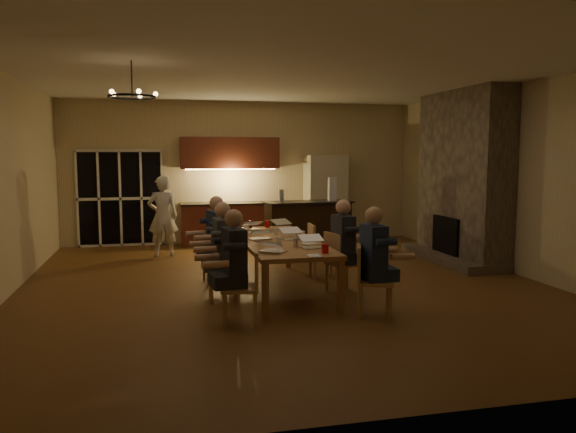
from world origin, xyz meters
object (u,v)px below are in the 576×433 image
at_px(plate_left, 274,250).
at_px(laptop_f, 285,223).
at_px(laptop_d, 293,232).
at_px(can_right, 298,232).
at_px(refrigerator, 325,198).
at_px(redcup_near, 325,249).
at_px(bar_blender, 332,189).
at_px(standing_person, 163,216).
at_px(person_left_far, 217,240).
at_px(laptop_c, 260,232).
at_px(person_right_mid, 343,247).
at_px(plate_far, 298,232).
at_px(dining_table, 279,264).
at_px(redcup_mid, 244,233).
at_px(bar_bottle, 282,196).
at_px(mug_mid, 276,231).
at_px(chair_right_mid, 344,262).
at_px(person_left_near, 234,266).
at_px(plate_near, 310,244).
at_px(redcup_far, 267,224).
at_px(mug_front, 279,241).
at_px(chair_left_near, 240,287).
at_px(chair_right_near, 375,281).
at_px(chandelier, 132,97).
at_px(chair_left_mid, 224,268).
at_px(laptop_b, 314,240).
at_px(can_cola, 250,224).
at_px(mug_back, 246,230).
at_px(chair_right_far, 323,251).
at_px(can_silver, 295,243).
at_px(laptop_a, 273,243).
at_px(laptop_e, 249,223).

bearing_deg(plate_left, laptop_f, 73.31).
bearing_deg(laptop_d, can_right, 52.21).
distance_m(refrigerator, redcup_near, 5.86).
distance_m(laptop_d, bar_blender, 3.20).
distance_m(standing_person, bar_blender, 3.44).
height_order(person_left_far, redcup_near, person_left_far).
distance_m(person_left_far, laptop_c, 0.77).
bearing_deg(person_right_mid, plate_far, 12.48).
relative_size(dining_table, redcup_mid, 25.77).
bearing_deg(person_right_mid, bar_bottle, -1.02).
height_order(laptop_f, plate_far, laptop_f).
bearing_deg(mug_mid, chair_right_mid, -49.16).
xyz_separation_m(person_left_near, person_right_mid, (1.72, 1.06, 0.00)).
xyz_separation_m(laptop_d, plate_near, (0.11, -0.53, -0.10)).
bearing_deg(redcup_far, bar_bottle, 67.53).
bearing_deg(mug_front, person_left_near, -124.54).
height_order(chair_left_near, plate_far, chair_left_near).
xyz_separation_m(chair_right_near, plate_left, (-1.13, 0.76, 0.31)).
distance_m(laptop_c, plate_far, 0.95).
relative_size(person_left_near, chandelier, 2.27).
relative_size(chair_right_near, mug_front, 8.90).
bearing_deg(redcup_far, chair_left_mid, -117.55).
xyz_separation_m(laptop_b, can_cola, (-0.51, 2.29, -0.05)).
relative_size(laptop_d, mug_back, 3.20).
bearing_deg(chair_right_far, laptop_d, 135.15).
bearing_deg(mug_back, chandelier, -137.87).
relative_size(laptop_d, can_silver, 2.67).
height_order(chandelier, laptop_d, chandelier).
bearing_deg(chandelier, can_cola, 49.19).
height_order(laptop_a, laptop_f, same).
height_order(chair_right_mid, laptop_a, laptop_a).
bearing_deg(person_left_near, plate_left, 129.81).
height_order(refrigerator, laptop_b, refrigerator).
distance_m(redcup_mid, redcup_far, 1.15).
bearing_deg(laptop_f, laptop_c, -146.20).
relative_size(person_left_near, redcup_mid, 11.50).
distance_m(person_left_near, plate_near, 1.58).
bearing_deg(can_silver, redcup_mid, 115.69).
bearing_deg(plate_near, standing_person, 118.31).
xyz_separation_m(chair_right_far, laptop_a, (-1.17, -1.57, 0.42)).
relative_size(chair_right_far, chandelier, 1.47).
bearing_deg(refrigerator, plate_far, -113.28).
distance_m(chair_right_mid, mug_mid, 1.31).
height_order(laptop_d, redcup_far, laptop_d).
xyz_separation_m(chair_left_near, mug_front, (0.74, 1.21, 0.36)).
relative_size(can_silver, can_cola, 1.00).
height_order(standing_person, can_cola, standing_person).
height_order(laptop_d, plate_left, laptop_d).
bearing_deg(laptop_e, can_cola, -115.79).
distance_m(chandelier, redcup_far, 3.57).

